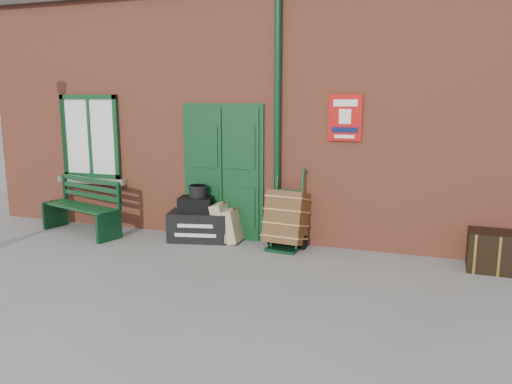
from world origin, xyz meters
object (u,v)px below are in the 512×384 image
at_px(porter_trolley, 286,219).
at_px(dark_trunk, 497,252).
at_px(houdini_trunk, 199,226).
at_px(bench, 84,205).

xyz_separation_m(porter_trolley, dark_trunk, (3.02, -0.08, -0.20)).
xyz_separation_m(houdini_trunk, porter_trolley, (1.50, 0.04, 0.23)).
distance_m(porter_trolley, dark_trunk, 3.03).
height_order(houdini_trunk, dark_trunk, dark_trunk).
bearing_deg(dark_trunk, houdini_trunk, -179.06).
relative_size(houdini_trunk, dark_trunk, 1.28).
height_order(porter_trolley, dark_trunk, porter_trolley).
relative_size(bench, dark_trunk, 2.21).
bearing_deg(dark_trunk, porter_trolley, 179.92).
xyz_separation_m(bench, houdini_trunk, (2.11, 0.23, -0.26)).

